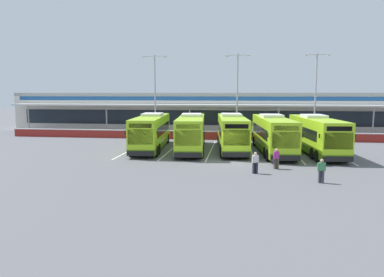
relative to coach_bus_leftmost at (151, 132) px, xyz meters
name	(u,v)px	position (x,y,z in m)	size (l,w,h in m)	color
ground_plane	(230,162)	(8.49, -6.06, -1.79)	(200.00, 200.00, 0.00)	#56565B
terminal_building	(234,111)	(8.49, 20.85, 1.23)	(70.00, 13.00, 6.00)	beige
red_barrier_wall	(233,136)	(8.49, 8.44, -1.23)	(60.00, 0.40, 1.10)	maroon
coach_bus_leftmost	(151,132)	(0.00, 0.00, 0.00)	(3.77, 12.32, 3.78)	#9ED11E
coach_bus_left_centre	(191,133)	(4.33, -0.21, 0.00)	(3.77, 12.32, 3.78)	#9ED11E
coach_bus_centre	(232,133)	(8.52, 0.53, 0.00)	(3.77, 12.32, 3.78)	#9ED11E
coach_bus_right_centre	(273,135)	(12.62, -0.55, 0.00)	(3.77, 12.32, 3.78)	#9ED11E
coach_bus_rightmost	(316,135)	(16.82, -0.48, 0.00)	(3.77, 12.32, 3.78)	#9ED11E
bay_stripe_far_west	(133,149)	(-2.01, -0.06, -1.78)	(0.14, 13.00, 0.01)	silver
bay_stripe_west	(172,149)	(2.19, -0.06, -1.78)	(0.14, 13.00, 0.01)	silver
bay_stripe_mid_west	(211,150)	(6.39, -0.06, -1.78)	(0.14, 13.00, 0.01)	silver
bay_stripe_centre	(252,151)	(10.59, -0.06, -1.78)	(0.14, 13.00, 0.01)	silver
bay_stripe_mid_east	(294,152)	(14.79, -0.06, -1.78)	(0.14, 13.00, 0.01)	silver
bay_stripe_east	(337,153)	(18.99, -0.06, -1.78)	(0.14, 13.00, 0.01)	silver
pedestrian_with_handbag	(276,158)	(12.16, -8.42, -0.93)	(0.62, 0.50, 1.62)	#4C4238
pedestrian_in_dark_coat	(321,170)	(14.67, -12.50, -0.91)	(0.54, 0.30, 1.62)	#33333D
pedestrian_child	(255,162)	(10.46, -10.29, -0.91)	(0.52, 0.35, 1.62)	black
lamp_post_west	(155,91)	(-2.00, 10.25, 4.50)	(3.24, 0.28, 11.00)	#9E9EA3
lamp_post_centre	(237,90)	(8.99, 10.55, 4.50)	(3.24, 0.28, 11.00)	#9E9EA3
lamp_post_east	(316,90)	(19.07, 11.30, 4.50)	(3.24, 0.28, 11.00)	#9E9EA3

